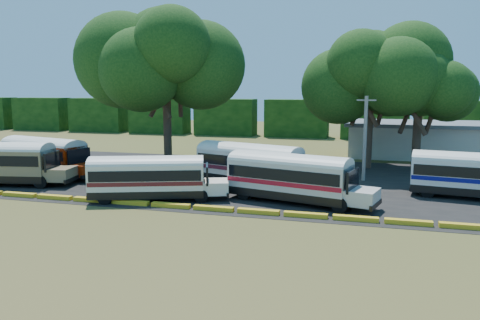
% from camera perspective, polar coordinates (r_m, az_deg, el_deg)
% --- Properties ---
extents(ground, '(160.00, 160.00, 0.00)m').
position_cam_1_polar(ground, '(30.27, -6.56, -6.45)').
color(ground, '#404E1A').
rests_on(ground, ground).
extents(asphalt_strip, '(64.00, 24.00, 0.02)m').
position_cam_1_polar(asphalt_strip, '(41.10, 0.94, -2.29)').
color(asphalt_strip, black).
rests_on(asphalt_strip, ground).
extents(curb, '(53.70, 0.45, 0.30)m').
position_cam_1_polar(curb, '(31.13, -5.88, -5.72)').
color(curb, yellow).
rests_on(curb, ground).
extents(terminal_building, '(19.00, 9.00, 4.00)m').
position_cam_1_polar(terminal_building, '(57.82, 22.18, 2.33)').
color(terminal_building, '#B8B2A8').
rests_on(terminal_building, ground).
extents(treeline_backdrop, '(130.00, 4.00, 6.00)m').
position_cam_1_polar(treeline_backdrop, '(76.03, 6.95, 5.07)').
color(treeline_backdrop, black).
rests_on(treeline_backdrop, ground).
extents(bus_beige, '(11.10, 4.46, 3.55)m').
position_cam_1_polar(bus_beige, '(42.96, -27.18, -0.05)').
color(bus_beige, black).
rests_on(bus_beige, ground).
extents(bus_red, '(10.83, 5.07, 3.46)m').
position_cam_1_polar(bus_red, '(45.88, -22.62, 0.70)').
color(bus_red, black).
rests_on(bus_red, ground).
extents(bus_cream_west, '(9.96, 5.48, 3.20)m').
position_cam_1_polar(bus_cream_west, '(33.59, -10.89, -1.86)').
color(bus_cream_west, black).
rests_on(bus_cream_west, ground).
extents(bus_cream_east, '(10.95, 5.86, 3.51)m').
position_cam_1_polar(bus_cream_east, '(37.54, 1.41, -0.30)').
color(bus_cream_east, black).
rests_on(bus_cream_east, ground).
extents(bus_white_red, '(10.73, 5.11, 3.43)m').
position_cam_1_polar(bus_white_red, '(32.60, 6.33, -1.84)').
color(bus_white_red, black).
rests_on(bus_white_red, ground).
extents(bus_white_blue, '(10.44, 4.02, 3.35)m').
position_cam_1_polar(bus_white_blue, '(37.50, 26.91, -1.42)').
color(bus_white_blue, black).
rests_on(bus_white_blue, ground).
extents(tree_west, '(12.14, 12.14, 15.62)m').
position_cam_1_polar(tree_west, '(46.95, -9.05, 12.63)').
color(tree_west, '#34261A').
rests_on(tree_west, ground).
extents(tree_center, '(10.55, 10.55, 13.38)m').
position_cam_1_polar(tree_center, '(47.68, 15.68, 10.36)').
color(tree_center, '#34261A').
rests_on(tree_center, ground).
extents(tree_east, '(7.86, 7.86, 10.96)m').
position_cam_1_polar(tree_east, '(47.59, 21.06, 8.35)').
color(tree_east, '#34261A').
rests_on(tree_east, ground).
extents(utility_pole, '(1.60, 0.30, 7.24)m').
position_cam_1_polar(utility_pole, '(41.16, 14.99, 2.67)').
color(utility_pole, gray).
rests_on(utility_pole, ground).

